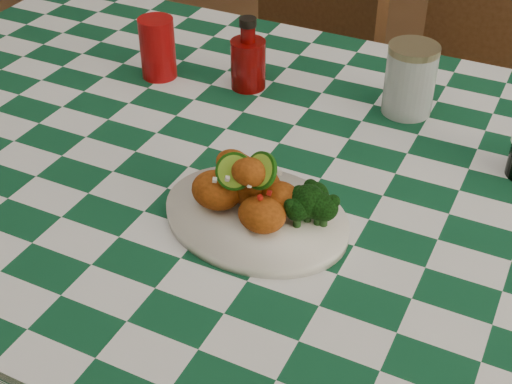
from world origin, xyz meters
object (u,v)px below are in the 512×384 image
at_px(fried_chicken_pile, 253,186).
at_px(plate, 256,217).
at_px(dining_table, 262,327).
at_px(mason_jar, 410,79).
at_px(wooden_chair_right, 478,129).
at_px(red_tumbler, 158,48).
at_px(wooden_chair_left, 260,83).
at_px(ketchup_bottle, 248,53).

bearing_deg(fried_chicken_pile, plate, 0.00).
bearing_deg(dining_table, fried_chicken_pile, -69.79).
relative_size(mason_jar, wooden_chair_right, 0.13).
bearing_deg(plate, red_tumbler, 138.71).
height_order(dining_table, mason_jar, mason_jar).
distance_m(mason_jar, wooden_chair_left, 0.76).
relative_size(dining_table, wooden_chair_left, 1.64).
xyz_separation_m(plate, wooden_chair_left, (-0.41, 0.86, -0.29)).
height_order(plate, wooden_chair_right, wooden_chair_right).
distance_m(ketchup_bottle, wooden_chair_left, 0.64).
relative_size(dining_table, red_tumbler, 13.94).
bearing_deg(wooden_chair_right, red_tumbler, -130.63).
height_order(plate, ketchup_bottle, ketchup_bottle).
bearing_deg(wooden_chair_left, wooden_chair_right, 27.04).
relative_size(plate, ketchup_bottle, 2.03).
bearing_deg(wooden_chair_right, fried_chicken_pile, -98.12).
bearing_deg(ketchup_bottle, plate, -61.77).
xyz_separation_m(ketchup_bottle, wooden_chair_right, (0.38, 0.53, -0.36)).
bearing_deg(plate, mason_jar, 75.71).
relative_size(ketchup_bottle, wooden_chair_right, 0.14).
relative_size(fried_chicken_pile, ketchup_bottle, 1.03).
xyz_separation_m(wooden_chair_left, wooden_chair_right, (0.59, 0.03, -0.01)).
bearing_deg(wooden_chair_right, wooden_chair_left, -172.82).
height_order(dining_table, plate, plate).
distance_m(fried_chicken_pile, red_tumbler, 0.49).
bearing_deg(ketchup_bottle, mason_jar, 8.22).
bearing_deg(wooden_chair_left, plate, -40.82).
relative_size(dining_table, mason_jar, 12.85).
bearing_deg(mason_jar, ketchup_bottle, -171.78).
bearing_deg(mason_jar, red_tumbler, -170.38).
xyz_separation_m(ketchup_bottle, mason_jar, (0.30, 0.04, -0.01)).
bearing_deg(mason_jar, wooden_chair_left, 138.60).
bearing_deg(fried_chicken_pile, ketchup_bottle, 117.55).
distance_m(fried_chicken_pile, mason_jar, 0.42).
relative_size(plate, fried_chicken_pile, 1.97).
distance_m(red_tumbler, ketchup_bottle, 0.18).
xyz_separation_m(dining_table, fried_chicken_pile, (0.05, -0.14, 0.46)).
height_order(ketchup_bottle, mason_jar, ketchup_bottle).
xyz_separation_m(fried_chicken_pile, wooden_chair_right, (0.19, 0.89, -0.35)).
bearing_deg(wooden_chair_left, mason_jar, -17.64).
xyz_separation_m(plate, mason_jar, (0.10, 0.41, 0.06)).
bearing_deg(wooden_chair_left, ketchup_bottle, -42.97).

